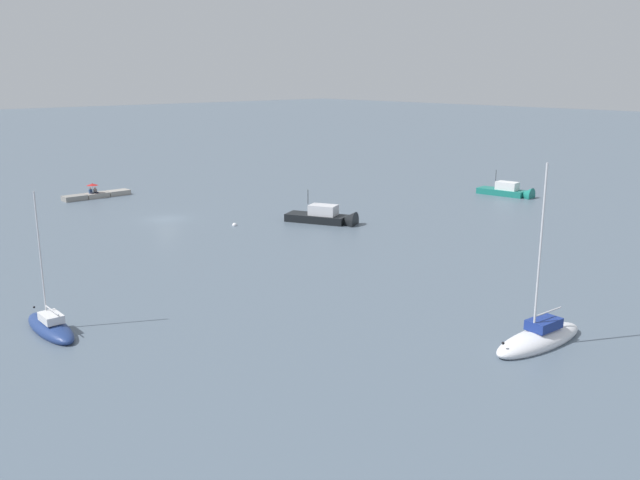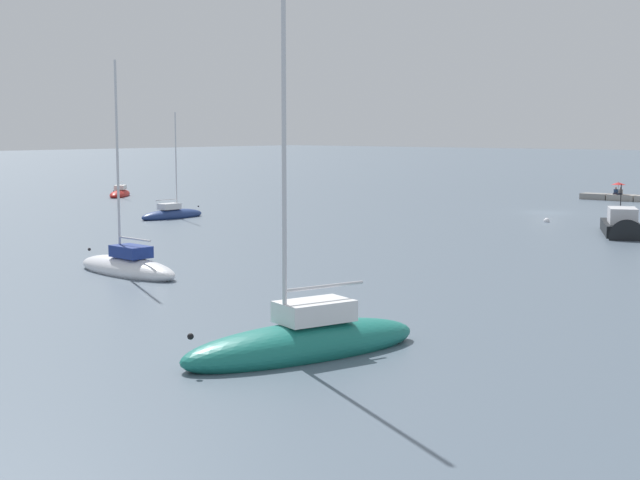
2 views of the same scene
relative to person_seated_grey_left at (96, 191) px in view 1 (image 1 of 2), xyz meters
The scene contains 10 objects.
ground_plane 17.47m from the person_seated_grey_left, 90.57° to the left, with size 500.00×500.00×0.00m, color slate.
seawall_pier 0.61m from the person_seated_grey_left, 143.11° to the right, with size 8.58×1.72×0.63m.
person_seated_grey_left is the anchor object (origin of this frame).
person_seated_blue_right 0.58m from the person_seated_grey_left, 13.73° to the right, with size 0.46×0.65×0.73m.
umbrella_open_red 0.93m from the person_seated_grey_left, 22.75° to the right, with size 1.43×1.43×1.31m.
sailboat_white_mid 62.93m from the person_seated_grey_left, 89.17° to the left, with size 7.55×2.63×11.09m.
sailboat_navy_outer 47.01m from the person_seated_grey_left, 62.83° to the left, with size 1.93×6.26×9.00m.
motorboat_black_mid 32.76m from the person_seated_grey_left, 111.56° to the left, with size 5.47×7.90×4.29m.
motorboat_teal_far 53.12m from the person_seated_grey_left, 139.65° to the left, with size 3.26×7.43×4.03m.
mooring_buoy_near 25.39m from the person_seated_grey_left, 98.74° to the left, with size 0.48×0.48×0.48m.
Camera 1 is at (35.14, 64.22, 15.46)m, focal length 37.70 mm.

